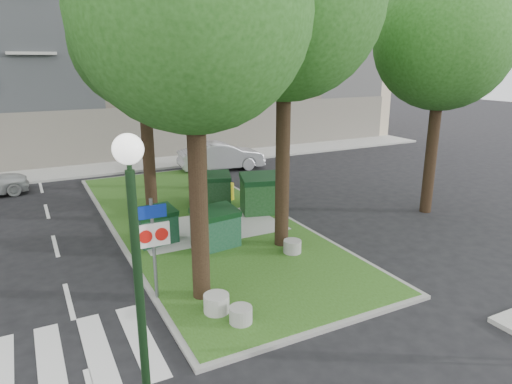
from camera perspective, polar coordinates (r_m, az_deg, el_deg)
ground at (r=10.61m, az=6.35°, el=-17.30°), size 120.00×120.00×0.00m
median_island at (r=17.25m, az=-7.09°, el=-3.55°), size 6.00×16.00×0.12m
median_kerb at (r=17.26m, az=-7.09°, el=-3.58°), size 6.30×16.30×0.10m
building_sidewalk at (r=26.90m, az=-16.02°, el=3.09°), size 42.00×3.00×0.12m
zebra_crossing at (r=10.62m, az=-16.67°, el=-17.88°), size 5.00×3.00×0.01m
apartment_building at (r=33.74m, az=-19.91°, el=18.89°), size 41.00×12.00×16.00m
tree_median_mid at (r=16.90m, az=-14.05°, el=19.57°), size 4.80×4.80×9.99m
tree_street_right at (r=18.81m, az=22.58°, el=18.47°), size 5.00×5.00×10.06m
dumpster_a at (r=15.10m, az=-12.42°, el=-4.16°), size 1.40×1.08×1.19m
dumpster_b at (r=14.50m, az=-5.06°, el=-4.49°), size 1.50×1.14×1.29m
dumpster_c at (r=18.73m, az=-5.44°, el=0.36°), size 1.69×1.41×1.34m
dumpster_d at (r=17.67m, az=0.85°, el=-0.23°), size 1.90×1.54×1.54m
bollard_left at (r=11.06m, az=-4.97°, el=-13.69°), size 0.61×0.61×0.43m
bollard_right at (r=14.19m, az=4.56°, el=-6.79°), size 0.55×0.55×0.39m
bollard_mid at (r=10.65m, az=-1.92°, el=-15.08°), size 0.53×0.53×0.38m
litter_bin at (r=19.43m, az=-3.36°, el=0.08°), size 0.40×0.40×0.71m
street_lamp at (r=6.41m, az=-14.60°, el=-9.36°), size 0.40×0.40×4.96m
traffic_sign_pole at (r=11.36m, az=-12.74°, el=-5.45°), size 0.81×0.09×2.69m
car_silver at (r=25.27m, az=-4.38°, el=4.51°), size 4.82×2.11×1.54m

